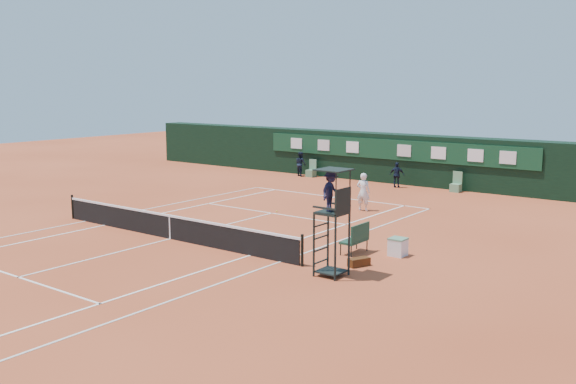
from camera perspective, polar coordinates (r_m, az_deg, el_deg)
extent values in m
plane|color=#BE512D|center=(25.69, -10.41, -4.12)|extent=(90.00, 90.00, 0.00)
cube|color=white|center=(34.64, 4.20, -0.46)|extent=(11.05, 0.08, 0.01)
cube|color=silver|center=(22.07, -0.67, -6.21)|extent=(0.08, 23.85, 0.01)
cube|color=silver|center=(29.88, -17.56, -2.48)|extent=(0.08, 23.85, 0.01)
cube|color=white|center=(22.90, -3.40, -5.64)|extent=(0.08, 23.85, 0.01)
cube|color=white|center=(28.80, -15.97, -2.85)|extent=(0.08, 23.85, 0.01)
cube|color=white|center=(30.26, -1.46, -1.89)|extent=(8.31, 0.08, 0.01)
cube|color=white|center=(22.05, -22.84, -7.00)|extent=(8.31, 0.08, 0.01)
cube|color=silver|center=(25.69, -10.41, -4.11)|extent=(0.08, 12.88, 0.01)
cube|color=white|center=(34.52, 4.07, -0.49)|extent=(0.08, 0.30, 0.01)
cube|color=black|center=(25.59, -10.44, -3.14)|extent=(12.60, 0.04, 0.90)
cube|color=white|center=(25.49, -10.48, -2.09)|extent=(12.80, 0.06, 0.08)
cube|color=white|center=(25.59, -10.44, -3.12)|extent=(0.06, 0.05, 0.92)
cylinder|color=black|center=(21.40, 1.27, -5.21)|extent=(0.10, 0.10, 1.10)
cylinder|color=black|center=(30.52, -18.61, -1.25)|extent=(0.10, 0.10, 1.10)
cube|color=black|center=(40.31, 9.55, 2.99)|extent=(40.00, 1.50, 3.00)
cube|color=#103B21|center=(39.54, 9.03, 3.75)|extent=(18.00, 0.10, 1.20)
cube|color=white|center=(43.20, 0.76, 4.35)|extent=(0.90, 0.04, 0.70)
cube|color=silver|center=(41.94, 3.18, 4.18)|extent=(0.90, 0.04, 0.70)
cube|color=white|center=(40.76, 5.75, 3.99)|extent=(0.90, 0.04, 0.70)
cube|color=silver|center=(39.02, 10.28, 3.64)|extent=(0.90, 0.04, 0.70)
cube|color=white|center=(38.08, 13.23, 3.40)|extent=(0.90, 0.04, 0.70)
cube|color=white|center=(37.25, 16.33, 3.14)|extent=(0.90, 0.04, 0.70)
cube|color=silver|center=(36.66, 18.96, 2.91)|extent=(0.90, 0.04, 0.70)
cube|color=#548159|center=(42.21, 2.05, 1.67)|extent=(0.55, 0.50, 0.46)
cube|color=#5E916D|center=(42.31, 2.23, 2.46)|extent=(0.55, 0.06, 0.70)
cube|color=#5B8C63|center=(37.43, 14.68, 0.35)|extent=(0.55, 0.50, 0.46)
cube|color=#5D8E63|center=(37.55, 14.84, 1.25)|extent=(0.55, 0.06, 0.70)
cylinder|color=black|center=(20.20, 2.31, -4.79)|extent=(0.07, 0.07, 2.00)
cylinder|color=black|center=(20.85, 3.57, -4.35)|extent=(0.07, 0.07, 2.00)
cylinder|color=black|center=(19.77, 4.22, -5.12)|extent=(0.07, 0.07, 2.00)
cylinder|color=black|center=(20.43, 5.44, -4.66)|extent=(0.07, 0.07, 2.00)
cube|color=black|center=(20.08, 3.92, -1.85)|extent=(0.85, 0.85, 0.08)
cube|color=black|center=(19.79, 4.90, -0.82)|extent=(0.06, 0.85, 0.80)
cube|color=black|center=(19.69, 3.26, -1.44)|extent=(0.85, 0.05, 0.06)
cube|color=black|center=(20.38, 4.57, -1.08)|extent=(0.85, 0.05, 0.06)
cylinder|color=black|center=(19.38, 4.29, 0.32)|extent=(0.04, 0.04, 1.00)
cylinder|color=black|center=(20.05, 5.53, 0.61)|extent=(0.04, 0.04, 1.00)
cube|color=black|center=(19.83, 4.08, 1.99)|extent=(0.95, 0.95, 0.04)
cube|color=black|center=(20.53, 3.86, -7.03)|extent=(0.80, 0.80, 0.05)
cube|color=black|center=(20.68, 2.94, -6.18)|extent=(0.04, 0.80, 0.04)
cube|color=black|center=(20.57, 2.94, -5.10)|extent=(0.04, 0.80, 0.04)
cube|color=black|center=(20.48, 2.95, -4.02)|extent=(0.04, 0.80, 0.04)
cube|color=black|center=(20.39, 2.96, -2.93)|extent=(0.04, 0.80, 0.04)
imported|color=#1A1933|center=(19.98, 3.82, 0.07)|extent=(0.47, 0.82, 1.28)
cube|color=#173A29|center=(23.21, 5.89, -4.34)|extent=(0.55, 1.20, 0.08)
cube|color=#183C28|center=(23.00, 6.44, -3.58)|extent=(0.06, 1.20, 0.60)
cylinder|color=black|center=(22.93, 4.69, -5.13)|extent=(0.04, 0.04, 0.41)
cylinder|color=black|center=(22.70, 5.64, -5.29)|extent=(0.04, 0.04, 0.41)
cylinder|color=black|center=(23.84, 6.12, -4.58)|extent=(0.04, 0.04, 0.41)
cylinder|color=black|center=(23.62, 7.04, -4.73)|extent=(0.04, 0.04, 0.41)
cube|color=black|center=(21.67, 6.32, -6.21)|extent=(0.59, 0.81, 0.28)
cube|color=white|center=(23.10, 9.74, -4.88)|extent=(0.55, 0.55, 0.60)
cube|color=#588767|center=(23.02, 9.76, -4.11)|extent=(0.57, 0.57, 0.05)
sphere|color=#CBDB32|center=(30.54, -1.01, -1.72)|extent=(0.08, 0.08, 0.08)
imported|color=white|center=(30.93, 6.71, 0.01)|extent=(0.73, 0.54, 1.84)
imported|color=black|center=(42.50, 1.14, 2.52)|extent=(0.97, 0.87, 1.63)
imported|color=black|center=(38.24, 9.66, 1.51)|extent=(0.95, 0.59, 1.50)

